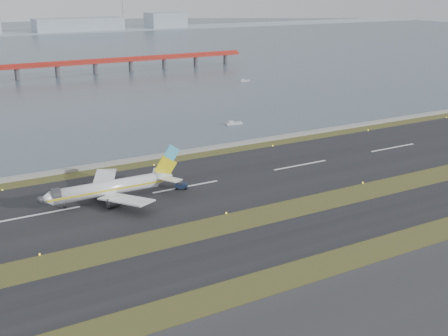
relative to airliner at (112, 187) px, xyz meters
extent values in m
plane|color=#334518|center=(21.12, -30.71, -3.46)|extent=(1000.00, 1000.00, 0.00)
cube|color=black|center=(21.12, -42.71, -3.41)|extent=(1000.00, 18.00, 0.10)
cube|color=black|center=(21.12, -0.71, -3.41)|extent=(1000.00, 45.00, 0.10)
cube|color=gray|center=(21.12, 29.29, -2.96)|extent=(1000.00, 2.50, 1.00)
cube|color=#A4251C|center=(41.12, 219.29, 4.04)|extent=(260.00, 5.00, 1.60)
cube|color=#A4251C|center=(41.12, 219.29, 5.54)|extent=(260.00, 0.40, 1.40)
cylinder|color=#4C4C51|center=(41.12, 219.29, -0.46)|extent=(2.80, 2.80, 7.00)
cylinder|color=#4C4C51|center=(137.12, 219.29, -0.46)|extent=(2.80, 2.80, 7.00)
cube|color=#9CABB9|center=(161.12, 589.29, 4.54)|extent=(110.00, 35.00, 16.00)
cube|color=#9CABB9|center=(281.12, 589.29, 6.54)|extent=(50.00, 35.00, 20.00)
cylinder|color=#9CABB9|center=(221.12, 589.29, 26.54)|extent=(1.80, 1.80, 60.00)
cylinder|color=white|center=(-1.50, 0.00, 0.04)|extent=(28.00, 3.80, 3.80)
cone|color=white|center=(-17.10, 0.00, 0.04)|extent=(3.20, 3.80, 3.80)
cone|color=white|center=(14.70, 0.00, 0.34)|extent=(5.00, 3.80, 3.80)
cube|color=yellow|center=(-1.50, -1.92, 0.04)|extent=(31.00, 0.06, 0.45)
cube|color=yellow|center=(-1.50, 1.92, 0.04)|extent=(31.00, 0.06, 0.45)
cube|color=white|center=(0.70, -8.50, -0.66)|extent=(11.31, 15.89, 1.66)
cube|color=white|center=(0.70, 8.50, -0.66)|extent=(11.31, 15.89, 1.66)
cylinder|color=#37383D|center=(-1.00, -6.00, -1.86)|extent=(4.20, 2.10, 2.10)
cylinder|color=#37383D|center=(-1.00, 6.00, -1.86)|extent=(4.20, 2.10, 2.10)
cube|color=yellow|center=(15.50, 0.00, 3.24)|extent=(6.80, 0.35, 6.85)
cube|color=#50BEE3|center=(17.40, 0.00, 6.94)|extent=(4.85, 0.37, 4.90)
cube|color=white|center=(15.00, -3.80, 0.84)|extent=(5.64, 6.80, 0.22)
cube|color=white|center=(15.00, 3.80, 0.84)|extent=(5.64, 6.80, 0.22)
cylinder|color=black|center=(-12.50, 0.00, -3.01)|extent=(0.80, 0.28, 0.80)
cylinder|color=black|center=(0.00, -2.80, -2.91)|extent=(1.00, 0.38, 1.00)
cylinder|color=black|center=(0.00, 2.80, -2.91)|extent=(1.00, 0.38, 1.00)
cube|color=#15213C|center=(19.33, -1.58, -2.50)|extent=(3.89, 3.16, 1.28)
cube|color=#37383D|center=(18.94, -1.41, -1.65)|extent=(2.02, 2.07, 0.75)
cylinder|color=black|center=(17.91, -1.87, -3.09)|extent=(0.81, 0.60, 0.75)
cylinder|color=black|center=(18.62, -0.32, -3.09)|extent=(0.81, 0.60, 0.75)
cylinder|color=black|center=(20.03, -2.85, -3.09)|extent=(0.81, 0.60, 0.75)
cylinder|color=black|center=(20.75, -1.30, -3.09)|extent=(0.81, 0.60, 0.75)
cube|color=#BBBCC0|center=(71.18, 56.78, -3.06)|extent=(7.08, 2.62, 0.89)
cube|color=#BBBCC0|center=(69.69, 56.87, -2.27)|extent=(2.08, 1.71, 0.89)
cube|color=#BBBCC0|center=(132.81, 147.14, -3.11)|extent=(6.25, 2.93, 0.77)
cube|color=#BBBCC0|center=(131.54, 147.37, -2.43)|extent=(1.93, 1.66, 0.77)
camera|label=1|loc=(-43.20, -133.87, 49.88)|focal=45.00mm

